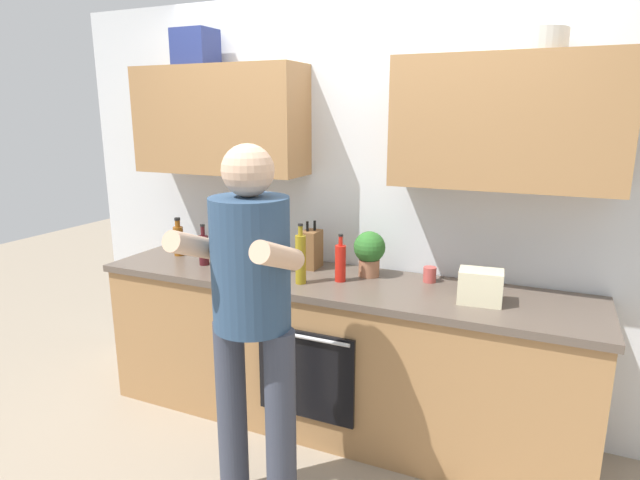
# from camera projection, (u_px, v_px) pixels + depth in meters

# --- Properties ---
(ground_plane) EXTENTS (12.00, 12.00, 0.00)m
(ground_plane) POSITION_uv_depth(u_px,v_px,m) (333.00, 421.00, 3.21)
(ground_plane) COLOR gray
(back_wall_unit) EXTENTS (4.00, 0.38, 2.50)m
(back_wall_unit) POSITION_uv_depth(u_px,v_px,m) (352.00, 170.00, 3.10)
(back_wall_unit) COLOR silver
(back_wall_unit) RESTS_ON ground
(counter) EXTENTS (2.84, 0.67, 0.90)m
(counter) POSITION_uv_depth(u_px,v_px,m) (333.00, 352.00, 3.10)
(counter) COLOR #A37547
(counter) RESTS_ON ground
(person_standing) EXTENTS (0.49, 0.45, 1.70)m
(person_standing) POSITION_uv_depth(u_px,v_px,m) (252.00, 305.00, 2.29)
(person_standing) COLOR #383D4C
(person_standing) RESTS_ON ground
(bottle_syrup) EXTENTS (0.06, 0.06, 0.25)m
(bottle_syrup) POSITION_uv_depth(u_px,v_px,m) (179.00, 240.00, 3.48)
(bottle_syrup) COLOR #8C4C14
(bottle_syrup) RESTS_ON counter
(bottle_wine) EXTENTS (0.06, 0.06, 0.26)m
(bottle_wine) POSITION_uv_depth(u_px,v_px,m) (204.00, 249.00, 3.26)
(bottle_wine) COLOR #471419
(bottle_wine) RESTS_ON counter
(bottle_oil) EXTENTS (0.06, 0.06, 0.34)m
(bottle_oil) POSITION_uv_depth(u_px,v_px,m) (301.00, 258.00, 2.90)
(bottle_oil) COLOR olive
(bottle_oil) RESTS_ON counter
(bottle_soda) EXTENTS (0.06, 0.06, 0.31)m
(bottle_soda) POSITION_uv_depth(u_px,v_px,m) (272.00, 250.00, 3.09)
(bottle_soda) COLOR #198C33
(bottle_soda) RESTS_ON counter
(bottle_hotsauce) EXTENTS (0.06, 0.06, 0.27)m
(bottle_hotsauce) POSITION_uv_depth(u_px,v_px,m) (340.00, 262.00, 2.94)
(bottle_hotsauce) COLOR red
(bottle_hotsauce) RESTS_ON counter
(cup_ceramic) EXTENTS (0.07, 0.07, 0.09)m
(cup_ceramic) POSITION_uv_depth(u_px,v_px,m) (430.00, 274.00, 2.95)
(cup_ceramic) COLOR #BF4C47
(cup_ceramic) RESTS_ON counter
(knife_block) EXTENTS (0.10, 0.14, 0.29)m
(knife_block) POSITION_uv_depth(u_px,v_px,m) (311.00, 249.00, 3.20)
(knife_block) COLOR brown
(knife_block) RESTS_ON counter
(potted_herb) EXTENTS (0.18, 0.18, 0.26)m
(potted_herb) POSITION_uv_depth(u_px,v_px,m) (369.00, 251.00, 3.03)
(potted_herb) COLOR #9E6647
(potted_herb) RESTS_ON counter
(grocery_bag_rice) EXTENTS (0.22, 0.16, 0.17)m
(grocery_bag_rice) POSITION_uv_depth(u_px,v_px,m) (480.00, 287.00, 2.61)
(grocery_bag_rice) COLOR beige
(grocery_bag_rice) RESTS_ON counter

